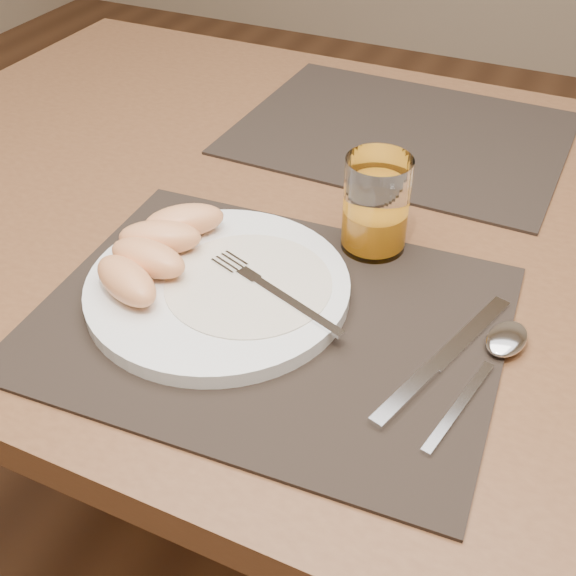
# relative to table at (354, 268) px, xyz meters

# --- Properties ---
(ground) EXTENTS (5.00, 5.00, 0.00)m
(ground) POSITION_rel_table_xyz_m (0.00, 0.00, -0.67)
(ground) COLOR brown
(ground) RESTS_ON ground
(table) EXTENTS (1.40, 0.90, 0.75)m
(table) POSITION_rel_table_xyz_m (0.00, 0.00, 0.00)
(table) COLOR brown
(table) RESTS_ON ground
(placemat_near) EXTENTS (0.47, 0.38, 0.00)m
(placemat_near) POSITION_rel_table_xyz_m (-0.01, -0.22, 0.09)
(placemat_near) COLOR black
(placemat_near) RESTS_ON table
(placemat_far) EXTENTS (0.46, 0.36, 0.00)m
(placemat_far) POSITION_rel_table_xyz_m (-0.02, 0.22, 0.09)
(placemat_far) COLOR black
(placemat_far) RESTS_ON table
(plate) EXTENTS (0.27, 0.27, 0.02)m
(plate) POSITION_rel_table_xyz_m (-0.07, -0.21, 0.10)
(plate) COLOR white
(plate) RESTS_ON placemat_near
(plate_dressing) EXTENTS (0.17, 0.17, 0.00)m
(plate_dressing) POSITION_rel_table_xyz_m (-0.04, -0.20, 0.10)
(plate_dressing) COLOR white
(plate_dressing) RESTS_ON plate
(fork) EXTENTS (0.17, 0.08, 0.00)m
(fork) POSITION_rel_table_xyz_m (-0.03, -0.20, 0.11)
(fork) COLOR silver
(fork) RESTS_ON plate
(knife) EXTENTS (0.08, 0.22, 0.01)m
(knife) POSITION_rel_table_xyz_m (0.16, -0.22, 0.09)
(knife) COLOR silver
(knife) RESTS_ON placemat_near
(spoon) EXTENTS (0.06, 0.19, 0.01)m
(spoon) POSITION_rel_table_xyz_m (0.21, -0.17, 0.09)
(spoon) COLOR silver
(spoon) RESTS_ON placemat_near
(juice_glass) EXTENTS (0.07, 0.07, 0.11)m
(juice_glass) POSITION_rel_table_xyz_m (0.04, -0.06, 0.14)
(juice_glass) COLOR white
(juice_glass) RESTS_ON placemat_near
(grapefruit_wedges) EXTENTS (0.11, 0.20, 0.04)m
(grapefruit_wedges) POSITION_rel_table_xyz_m (-0.15, -0.21, 0.12)
(grapefruit_wedges) COLOR #E7995E
(grapefruit_wedges) RESTS_ON plate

